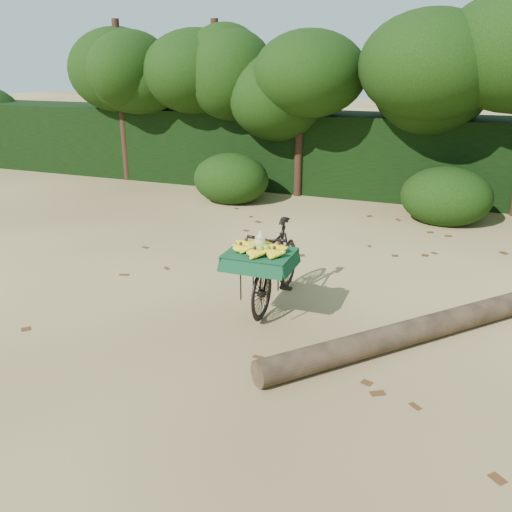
% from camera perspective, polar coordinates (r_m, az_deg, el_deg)
% --- Properties ---
extents(ground, '(80.00, 80.00, 0.00)m').
position_cam_1_polar(ground, '(7.31, 5.18, -3.98)').
color(ground, '#CFB96E').
rests_on(ground, ground).
extents(vendor_bicycle, '(0.77, 1.80, 1.06)m').
position_cam_1_polar(vendor_bicycle, '(6.81, 2.06, -0.78)').
color(vendor_bicycle, black).
rests_on(vendor_bicycle, ground).
extents(fallen_log, '(2.75, 3.06, 0.28)m').
position_cam_1_polar(fallen_log, '(6.25, 16.15, -7.65)').
color(fallen_log, brown).
rests_on(fallen_log, ground).
extents(hedge_backdrop, '(26.00, 1.80, 1.80)m').
position_cam_1_polar(hedge_backdrop, '(13.03, 13.42, 10.28)').
color(hedge_backdrop, black).
rests_on(hedge_backdrop, ground).
extents(tree_row, '(14.50, 2.00, 4.00)m').
position_cam_1_polar(tree_row, '(12.23, 10.13, 15.12)').
color(tree_row, black).
rests_on(tree_row, ground).
extents(bush_clumps, '(8.80, 1.70, 0.90)m').
position_cam_1_polar(bush_clumps, '(11.10, 14.19, 6.25)').
color(bush_clumps, black).
rests_on(bush_clumps, ground).
extents(leaf_litter, '(7.00, 7.30, 0.01)m').
position_cam_1_polar(leaf_litter, '(7.88, 6.54, -2.16)').
color(leaf_litter, '#4E2C14').
rests_on(leaf_litter, ground).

